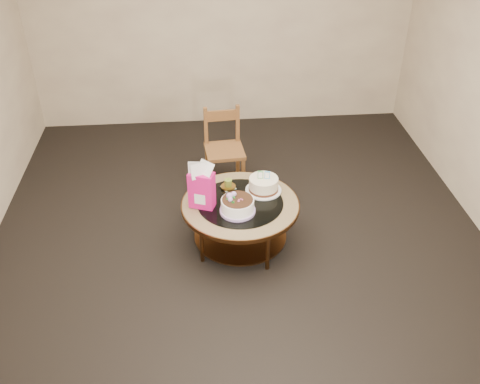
{
  "coord_description": "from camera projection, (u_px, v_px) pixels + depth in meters",
  "views": [
    {
      "loc": [
        -0.33,
        -3.72,
        3.11
      ],
      "look_at": [
        -0.0,
        0.02,
        0.55
      ],
      "focal_mm": 40.0,
      "sensor_mm": 36.0,
      "label": 1
    }
  ],
  "objects": [
    {
      "name": "room_walls",
      "position": [
        240.0,
        84.0,
        3.97
      ],
      "size": [
        4.52,
        5.02,
        2.61
      ],
      "color": "beige",
      "rests_on": "ground"
    },
    {
      "name": "cream_cake",
      "position": [
        264.0,
        185.0,
        4.69
      ],
      "size": [
        0.32,
        0.32,
        0.2
      ],
      "rotation": [
        0.0,
        0.0,
        -0.15
      ],
      "color": "white",
      "rests_on": "coffee_table"
    },
    {
      "name": "ground",
      "position": [
        240.0,
        244.0,
        4.84
      ],
      "size": [
        5.0,
        5.0,
        0.0
      ],
      "primitive_type": "plane",
      "color": "black",
      "rests_on": "ground"
    },
    {
      "name": "decorated_cake",
      "position": [
        237.0,
        206.0,
        4.44
      ],
      "size": [
        0.3,
        0.3,
        0.17
      ],
      "rotation": [
        0.0,
        0.0,
        0.2
      ],
      "color": "#AF8EC9",
      "rests_on": "coffee_table"
    },
    {
      "name": "gift_bag",
      "position": [
        202.0,
        186.0,
        4.42
      ],
      "size": [
        0.24,
        0.2,
        0.42
      ],
      "rotation": [
        0.0,
        0.0,
        -0.36
      ],
      "color": "#EE1685",
      "rests_on": "coffee_table"
    },
    {
      "name": "dining_chair",
      "position": [
        224.0,
        148.0,
        5.43
      ],
      "size": [
        0.41,
        0.41,
        0.83
      ],
      "rotation": [
        0.0,
        0.0,
        0.08
      ],
      "color": "brown",
      "rests_on": "ground"
    },
    {
      "name": "pillar_candle",
      "position": [
        228.0,
        185.0,
        4.75
      ],
      "size": [
        0.15,
        0.15,
        0.1
      ],
      "rotation": [
        0.0,
        0.0,
        0.43
      ],
      "color": "tan",
      "rests_on": "coffee_table"
    },
    {
      "name": "coffee_table",
      "position": [
        240.0,
        210.0,
        4.62
      ],
      "size": [
        1.02,
        1.02,
        0.46
      ],
      "color": "#5A3519",
      "rests_on": "ground"
    }
  ]
}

